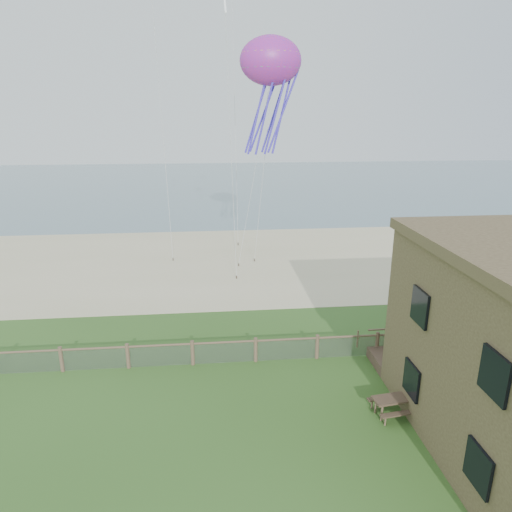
% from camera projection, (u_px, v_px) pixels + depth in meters
% --- Properties ---
extents(ground, '(160.00, 160.00, 0.00)m').
position_uv_depth(ground, '(272.00, 448.00, 16.32)').
color(ground, '#2E511B').
rests_on(ground, ground).
extents(sand_beach, '(72.00, 20.00, 0.02)m').
position_uv_depth(sand_beach, '(237.00, 260.00, 37.22)').
color(sand_beach, '#BCB288').
rests_on(sand_beach, ground).
extents(ocean, '(160.00, 68.00, 0.02)m').
position_uv_depth(ocean, '(222.00, 183.00, 79.03)').
color(ocean, slate).
rests_on(ocean, ground).
extents(chainlink_fence, '(36.20, 0.20, 1.25)m').
position_uv_depth(chainlink_fence, '(256.00, 351.00, 21.86)').
color(chainlink_fence, brown).
rests_on(chainlink_fence, ground).
extents(picnic_table, '(1.93, 1.56, 0.75)m').
position_uv_depth(picnic_table, '(395.00, 406.00, 18.04)').
color(picnic_table, brown).
rests_on(picnic_table, ground).
extents(octopus_kite, '(4.51, 3.96, 7.71)m').
position_uv_depth(octopus_kite, '(270.00, 94.00, 29.37)').
color(octopus_kite, '#FF2849').
extents(kite_red, '(1.50, 1.71, 2.01)m').
position_uv_depth(kite_red, '(275.00, 53.00, 28.76)').
color(kite_red, '#D42557').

